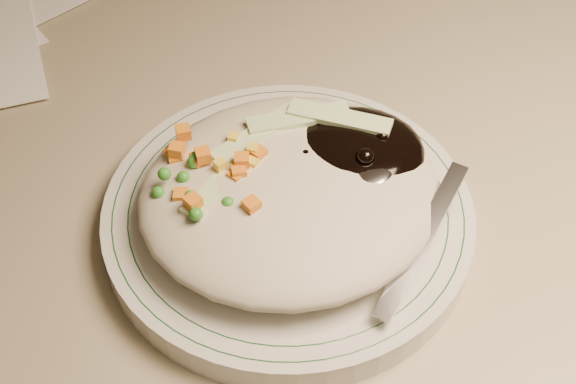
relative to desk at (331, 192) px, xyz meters
name	(u,v)px	position (x,y,z in m)	size (l,w,h in m)	color
desk	(331,192)	(0.00, 0.00, 0.00)	(1.40, 0.70, 0.74)	gray
plate	(288,218)	(-0.11, -0.19, 0.21)	(0.24, 0.24, 0.02)	silver
plate_rim	(288,208)	(-0.11, -0.19, 0.22)	(0.23, 0.23, 0.00)	#144723
meal	(295,185)	(-0.10, -0.19, 0.24)	(0.21, 0.19, 0.05)	#B4A892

